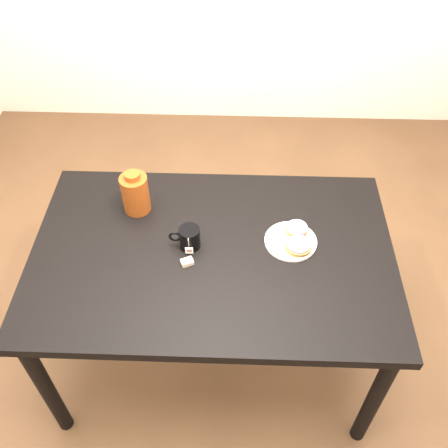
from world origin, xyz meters
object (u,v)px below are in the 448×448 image
object	(u,v)px
table	(213,265)
bagel_back	(297,229)
plate	(291,241)
bagel_package	(135,193)
mug	(189,238)
teabag_pouch	(187,262)
bagel_front	(298,246)

from	to	relation	value
table	bagel_back	distance (m)	0.36
plate	bagel_package	world-z (taller)	bagel_package
plate	mug	distance (m)	0.40
plate	bagel_package	xyz separation A→B (m)	(-0.63, 0.17, 0.08)
plate	mug	size ratio (longest dim) A/B	1.67
teabag_pouch	mug	bearing A→B (deg)	88.71
table	mug	size ratio (longest dim) A/B	11.45
mug	bagel_package	size ratio (longest dim) A/B	0.64
teabag_pouch	bagel_front	bearing A→B (deg)	10.99
teabag_pouch	bagel_package	distance (m)	0.38
plate	bagel_front	bearing A→B (deg)	-55.96
table	teabag_pouch	xyz separation A→B (m)	(-0.09, -0.06, 0.09)
bagel_package	bagel_front	bearing A→B (deg)	-17.44
table	plate	bearing A→B (deg)	10.45
bagel_back	teabag_pouch	distance (m)	0.45
bagel_back	bagel_front	xyz separation A→B (m)	(0.00, -0.09, -0.00)
bagel_back	mug	size ratio (longest dim) A/B	0.74
teabag_pouch	bagel_package	xyz separation A→B (m)	(-0.23, 0.29, 0.08)
plate	mug	world-z (taller)	mug
plate	bagel_back	distance (m)	0.06
bagel_back	mug	world-z (taller)	mug
bagel_back	teabag_pouch	xyz separation A→B (m)	(-0.42, -0.17, -0.02)
teabag_pouch	plate	bearing A→B (deg)	16.93
bagel_back	bagel_package	world-z (taller)	bagel_package
bagel_front	mug	distance (m)	0.42
teabag_pouch	bagel_package	size ratio (longest dim) A/B	0.24
plate	bagel_front	distance (m)	0.05
bagel_back	bagel_front	size ratio (longest dim) A/B	0.63
plate	teabag_pouch	size ratio (longest dim) A/B	4.53
plate	bagel_front	world-z (taller)	bagel_front
table	mug	distance (m)	0.16
plate	bagel_package	bearing A→B (deg)	165.12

